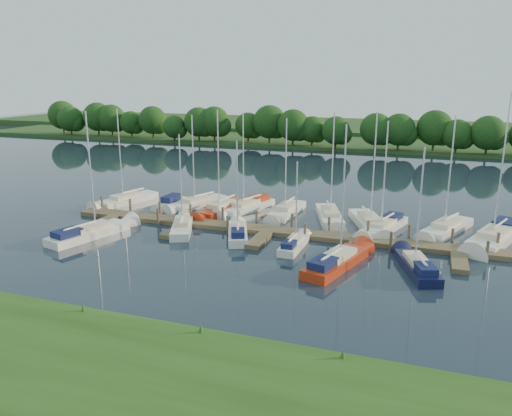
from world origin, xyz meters
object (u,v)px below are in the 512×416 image
(motorboat, at_px, (171,204))
(sailboat_n_5, at_px, (286,213))
(sailboat_n_0, at_px, (125,201))
(sailboat_s_2, at_px, (238,234))
(dock, at_px, (267,233))

(motorboat, height_order, sailboat_n_5, sailboat_n_5)
(motorboat, bearing_deg, sailboat_n_0, 7.06)
(motorboat, xyz_separation_m, sailboat_n_5, (12.86, 0.82, -0.05))
(sailboat_s_2, bearing_deg, sailboat_n_0, 134.45)
(motorboat, relative_size, sailboat_n_5, 0.52)
(sailboat_n_0, relative_size, sailboat_n_5, 1.05)
(sailboat_n_0, bearing_deg, sailboat_n_5, -158.98)
(dock, relative_size, motorboat, 7.45)
(sailboat_n_0, distance_m, sailboat_n_5, 18.42)
(dock, xyz_separation_m, sailboat_s_2, (-2.24, -1.59, 0.13))
(sailboat_n_0, height_order, motorboat, sailboat_n_0)
(sailboat_n_5, xyz_separation_m, sailboat_s_2, (-2.04, -8.40, 0.05))
(sailboat_s_2, bearing_deg, motorboat, 123.02)
(sailboat_n_5, bearing_deg, dock, 95.53)
(sailboat_n_0, distance_m, sailboat_s_2, 17.82)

